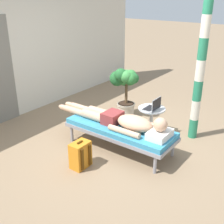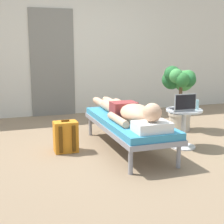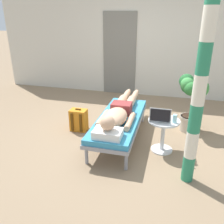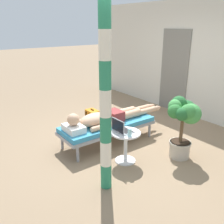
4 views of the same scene
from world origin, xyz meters
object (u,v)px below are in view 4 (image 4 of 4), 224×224
object	(u,v)px
person_reclining	(106,118)
backpack	(93,119)
potted_plant	(183,119)
lounge_chair	(108,126)
laptop	(121,128)
porch_post	(105,103)
drink_glass	(130,132)
side_table	(126,142)

from	to	relation	value
person_reclining	backpack	xyz separation A→B (m)	(-0.80, 0.20, -0.32)
person_reclining	potted_plant	size ratio (longest dim) A/B	2.09
lounge_chair	laptop	world-z (taller)	laptop
potted_plant	porch_post	bearing A→B (deg)	-92.20
drink_glass	person_reclining	bearing A→B (deg)	168.26
laptop	porch_post	bearing A→B (deg)	-54.37
person_reclining	porch_post	size ratio (longest dim) A/B	0.88
lounge_chair	porch_post	distance (m)	1.64
laptop	porch_post	world-z (taller)	porch_post
lounge_chair	side_table	world-z (taller)	side_table
lounge_chair	potted_plant	xyz separation A→B (m)	(1.16, 0.69, 0.33)
person_reclining	drink_glass	distance (m)	0.91
lounge_chair	potted_plant	world-z (taller)	potted_plant
side_table	drink_glass	xyz separation A→B (m)	(0.15, -0.05, 0.23)
drink_glass	porch_post	size ratio (longest dim) A/B	0.05
backpack	person_reclining	bearing A→B (deg)	-13.78
side_table	backpack	distance (m)	1.57
lounge_chair	laptop	size ratio (longest dim) A/B	5.92
laptop	drink_glass	distance (m)	0.21
person_reclining	laptop	size ratio (longest dim) A/B	7.00
potted_plant	backpack	bearing A→B (deg)	-164.76
side_table	drink_glass	size ratio (longest dim) A/B	4.15
side_table	porch_post	distance (m)	1.15
backpack	potted_plant	distance (m)	2.09
backpack	potted_plant	xyz separation A→B (m)	(1.96, 0.53, 0.48)
lounge_chair	laptop	xyz separation A→B (m)	(0.68, -0.22, 0.24)
side_table	laptop	size ratio (longest dim) A/B	1.69
drink_glass	lounge_chair	bearing A→B (deg)	166.01
side_table	drink_glass	bearing A→B (deg)	-18.37
drink_glass	porch_post	world-z (taller)	porch_post
porch_post	drink_glass	bearing A→B (deg)	110.09
laptop	lounge_chair	bearing A→B (deg)	161.79
potted_plant	drink_glass	bearing A→B (deg)	-106.94
person_reclining	laptop	xyz separation A→B (m)	(0.68, -0.19, 0.07)
side_table	backpack	size ratio (longest dim) A/B	1.23
porch_post	side_table	bearing A→B (deg)	119.60
lounge_chair	drink_glass	world-z (taller)	drink_glass
laptop	backpack	size ratio (longest dim) A/B	0.73
person_reclining	drink_glass	world-z (taller)	person_reclining
side_table	drink_glass	world-z (taller)	drink_glass
laptop	potted_plant	bearing A→B (deg)	61.92
drink_glass	porch_post	distance (m)	0.91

